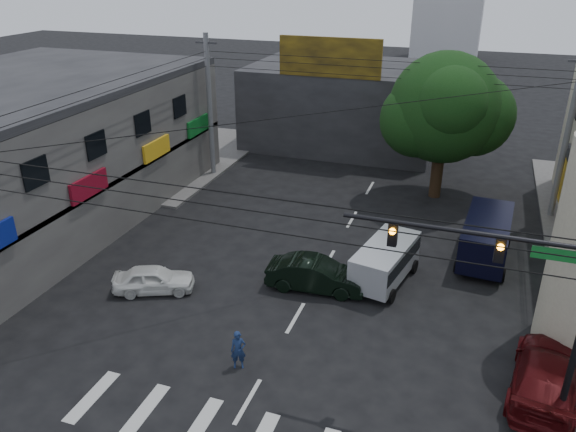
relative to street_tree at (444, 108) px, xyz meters
The scene contains 15 objects.
ground 18.30m from the street_tree, 103.24° to the right, with size 160.00×160.00×0.00m, color black.
sidewalk_far_left 22.67m from the street_tree, behind, with size 16.00×16.00×0.15m, color #514F4C.
building_left 24.68m from the street_tree, 153.43° to the right, with size 14.00×24.00×7.00m, color #484543.
building_far 12.29m from the street_tree, 131.63° to the left, with size 14.00×10.00×6.00m, color #232326.
billboard 9.17m from the street_tree, 152.86° to the left, with size 7.00×0.30×2.60m, color olive.
street_tree is the anchor object (origin of this frame).
traffic_gantry 18.42m from the street_tree, 78.01° to the right, with size 7.10×0.35×7.20m.
utility_pole_far_left 14.56m from the street_tree, behind, with size 0.32×0.32×9.20m, color #59595B.
utility_pole_far_right 6.63m from the street_tree, ahead, with size 0.32×0.32×9.20m, color #59595B.
dark_sedan 14.00m from the street_tree, 107.04° to the right, with size 4.45×1.85×1.43m, color black.
white_compact 19.01m from the street_tree, 124.85° to the right, with size 3.76×2.67×1.19m, color silver.
maroon_sedan 17.81m from the street_tree, 72.34° to the right, with size 2.81×5.39×1.49m, color #44090C.
silver_minivan 11.96m from the street_tree, 95.83° to the right, with size 2.59×4.53×1.84m, color #B2B5BB, non-canonical shape.
navy_van 9.06m from the street_tree, 67.30° to the right, with size 2.39×5.44×2.12m, color black, non-canonical shape.
traffic_officer 19.74m from the street_tree, 105.01° to the right, with size 0.64×0.54×1.49m, color #15254A.
Camera 1 is at (5.93, -16.04, 13.33)m, focal length 35.00 mm.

